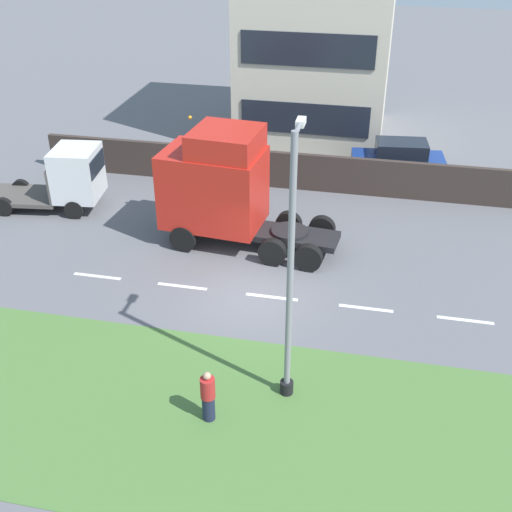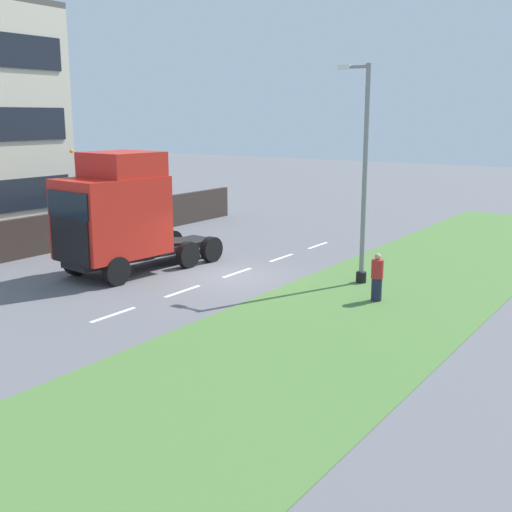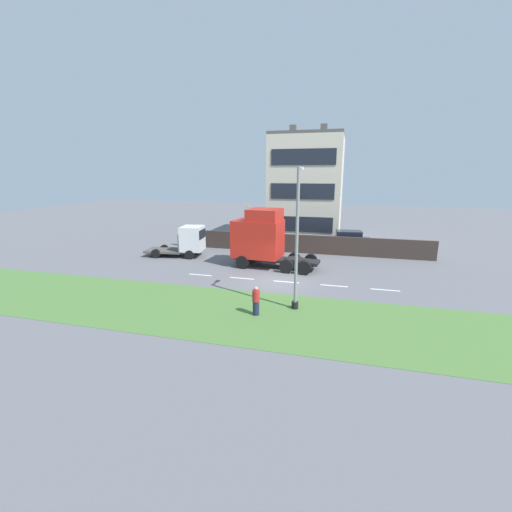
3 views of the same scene
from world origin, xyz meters
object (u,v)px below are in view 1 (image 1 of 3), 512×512
Objects in this scene: lorry_cab at (220,187)px; parked_car at (398,163)px; flatbed_truck at (68,177)px; pedestrian at (208,397)px; lamp_post at (290,288)px.

lorry_cab is 9.85m from parked_car.
lorry_cab reaches higher than parked_car.
flatbed_truck is 1.22× the size of parked_car.
flatbed_truck is at bearing 83.57° from lorry_cab.
parked_car is at bearing -15.02° from pedestrian.
flatbed_truck reaches higher than pedestrian.
lamp_post is at bearing -148.42° from lorry_cab.
lamp_post reaches higher than flatbed_truck.
parked_car is at bearing -9.81° from lamp_post.
pedestrian is at bearing 32.81° from flatbed_truck.
lorry_cab is at bearing 26.33° from lamp_post.
lamp_post reaches higher than lorry_cab.
parked_car reaches higher than pedestrian.
lamp_post is at bearing 42.11° from flatbed_truck.
lorry_cab is 4.39× the size of pedestrian.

